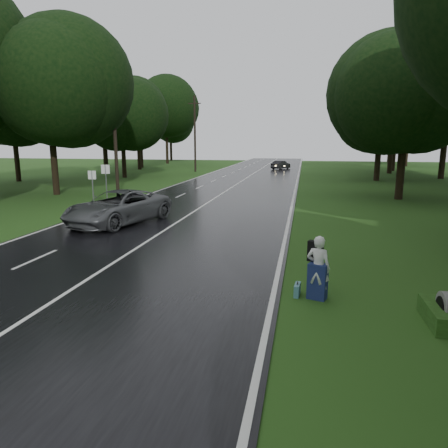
# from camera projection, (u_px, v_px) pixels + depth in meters

# --- Properties ---
(ground) EXTENTS (160.00, 160.00, 0.00)m
(ground) POSITION_uv_depth(u_px,v_px,m) (82.00, 284.00, 12.43)
(ground) COLOR #244A16
(ground) RESTS_ON ground
(road) EXTENTS (12.00, 140.00, 0.04)m
(road) POSITION_uv_depth(u_px,v_px,m) (218.00, 197.00, 31.65)
(road) COLOR black
(road) RESTS_ON ground
(lane_center) EXTENTS (0.12, 140.00, 0.01)m
(lane_center) POSITION_uv_depth(u_px,v_px,m) (218.00, 196.00, 31.65)
(lane_center) COLOR silver
(lane_center) RESTS_ON road
(grey_car) EXTENTS (4.51, 6.71, 1.71)m
(grey_car) POSITION_uv_depth(u_px,v_px,m) (118.00, 207.00, 21.19)
(grey_car) COLOR #4D5052
(grey_car) RESTS_ON road
(far_car) EXTENTS (2.85, 4.08, 1.27)m
(far_car) POSITION_uv_depth(u_px,v_px,m) (281.00, 165.00, 61.67)
(far_car) COLOR black
(far_car) RESTS_ON road
(hitchhiker) EXTENTS (0.76, 0.72, 1.79)m
(hitchhiker) POSITION_uv_depth(u_px,v_px,m) (318.00, 270.00, 11.15)
(hitchhiker) COLOR silver
(hitchhiker) RESTS_ON ground
(suitcase) EXTENTS (0.19, 0.50, 0.35)m
(suitcase) POSITION_uv_depth(u_px,v_px,m) (297.00, 290.00, 11.48)
(suitcase) COLOR teal
(suitcase) RESTS_ON ground
(utility_pole_mid) EXTENTS (1.80, 0.28, 9.83)m
(utility_pole_mid) POSITION_uv_depth(u_px,v_px,m) (118.00, 194.00, 33.64)
(utility_pole_mid) COLOR black
(utility_pole_mid) RESTS_ON ground
(utility_pole_far) EXTENTS (1.80, 0.28, 10.28)m
(utility_pole_far) POSITION_uv_depth(u_px,v_px,m) (195.00, 172.00, 57.32)
(utility_pole_far) COLOR black
(utility_pole_far) RESTS_ON ground
(road_sign_a) EXTENTS (0.56, 0.10, 2.35)m
(road_sign_a) POSITION_uv_depth(u_px,v_px,m) (94.00, 206.00, 27.25)
(road_sign_a) COLOR white
(road_sign_a) RESTS_ON ground
(road_sign_b) EXTENTS (0.63, 0.10, 2.63)m
(road_sign_b) POSITION_uv_depth(u_px,v_px,m) (107.00, 202.00, 29.09)
(road_sign_b) COLOR white
(road_sign_b) RESTS_ON ground
(tree_left_d) EXTENTS (9.49, 9.49, 14.83)m
(tree_left_d) POSITION_uv_depth(u_px,v_px,m) (57.00, 194.00, 33.08)
(tree_left_d) COLOR black
(tree_left_d) RESTS_ON ground
(tree_left_e) EXTENTS (7.86, 7.86, 12.28)m
(tree_left_e) POSITION_uv_depth(u_px,v_px,m) (125.00, 177.00, 48.29)
(tree_left_e) COLOR black
(tree_left_e) RESTS_ON ground
(tree_left_f) EXTENTS (9.46, 9.46, 14.79)m
(tree_left_f) POSITION_uv_depth(u_px,v_px,m) (140.00, 169.00, 61.62)
(tree_left_f) COLOR black
(tree_left_f) RESTS_ON ground
(tree_right_d) EXTENTS (8.31, 8.31, 12.98)m
(tree_right_d) POSITION_uv_depth(u_px,v_px,m) (398.00, 199.00, 30.43)
(tree_right_d) COLOR black
(tree_right_d) RESTS_ON ground
(tree_right_e) EXTENTS (7.58, 7.58, 11.85)m
(tree_right_e) POSITION_uv_depth(u_px,v_px,m) (376.00, 181.00, 44.58)
(tree_right_e) COLOR black
(tree_right_e) RESTS_ON ground
(tree_right_f) EXTENTS (10.48, 10.48, 16.37)m
(tree_right_f) POSITION_uv_depth(u_px,v_px,m) (389.00, 173.00, 54.31)
(tree_right_f) COLOR black
(tree_right_f) RESTS_ON ground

